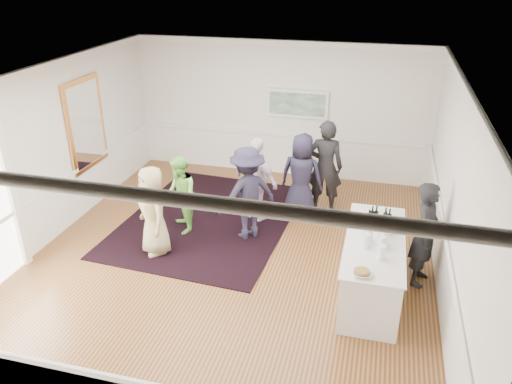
% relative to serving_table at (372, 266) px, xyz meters
% --- Properties ---
extents(floor, '(8.00, 8.00, 0.00)m').
position_rel_serving_table_xyz_m(floor, '(-2.43, 0.42, -0.48)').
color(floor, brown).
rests_on(floor, ground).
extents(ceiling, '(7.00, 8.00, 0.02)m').
position_rel_serving_table_xyz_m(ceiling, '(-2.43, 0.42, 2.72)').
color(ceiling, white).
rests_on(ceiling, wall_back).
extents(wall_left, '(0.02, 8.00, 3.20)m').
position_rel_serving_table_xyz_m(wall_left, '(-5.93, 0.42, 1.12)').
color(wall_left, white).
rests_on(wall_left, floor).
extents(wall_right, '(0.02, 8.00, 3.20)m').
position_rel_serving_table_xyz_m(wall_right, '(1.07, 0.42, 1.12)').
color(wall_right, white).
rests_on(wall_right, floor).
extents(wall_back, '(7.00, 0.02, 3.20)m').
position_rel_serving_table_xyz_m(wall_back, '(-2.43, 4.42, 1.12)').
color(wall_back, white).
rests_on(wall_back, floor).
extents(wall_front, '(7.00, 0.02, 3.20)m').
position_rel_serving_table_xyz_m(wall_front, '(-2.43, -3.58, 1.12)').
color(wall_front, white).
rests_on(wall_front, floor).
extents(wainscoting, '(7.00, 8.00, 1.00)m').
position_rel_serving_table_xyz_m(wainscoting, '(-2.43, 0.42, 0.02)').
color(wainscoting, white).
rests_on(wainscoting, floor).
extents(mirror, '(0.05, 1.25, 1.85)m').
position_rel_serving_table_xyz_m(mirror, '(-5.88, 1.72, 1.32)').
color(mirror, '#E99344').
rests_on(mirror, wall_left).
extents(landscape_painting, '(1.44, 0.06, 0.66)m').
position_rel_serving_table_xyz_m(landscape_painting, '(-2.03, 4.36, 1.30)').
color(landscape_painting, white).
rests_on(landscape_painting, wall_back).
extents(area_rug, '(3.42, 4.35, 0.02)m').
position_rel_serving_table_xyz_m(area_rug, '(-3.30, 1.62, -0.47)').
color(area_rug, black).
rests_on(area_rug, floor).
extents(serving_table, '(0.90, 2.36, 0.96)m').
position_rel_serving_table_xyz_m(serving_table, '(0.00, 0.00, 0.00)').
color(serving_table, silver).
rests_on(serving_table, floor).
extents(bartender, '(0.57, 0.73, 1.77)m').
position_rel_serving_table_xyz_m(bartender, '(0.77, 0.50, 0.40)').
color(bartender, black).
rests_on(bartender, floor).
extents(guest_tan, '(0.94, 0.94, 1.65)m').
position_rel_serving_table_xyz_m(guest_tan, '(-3.82, 0.26, 0.34)').
color(guest_tan, tan).
rests_on(guest_tan, floor).
extents(guest_green, '(0.88, 0.93, 1.53)m').
position_rel_serving_table_xyz_m(guest_green, '(-3.66, 1.09, 0.28)').
color(guest_green, '#7DD053').
rests_on(guest_green, floor).
extents(guest_lilac, '(1.09, 0.86, 1.73)m').
position_rel_serving_table_xyz_m(guest_lilac, '(-2.36, 1.92, 0.39)').
color(guest_lilac, white).
rests_on(guest_lilac, floor).
extents(guest_dark_a, '(1.31, 1.29, 1.80)m').
position_rel_serving_table_xyz_m(guest_dark_a, '(-2.36, 1.20, 0.42)').
color(guest_dark_a, '#1E1C2F').
rests_on(guest_dark_a, floor).
extents(guest_dark_b, '(0.73, 0.49, 1.97)m').
position_rel_serving_table_xyz_m(guest_dark_b, '(-1.11, 2.65, 0.50)').
color(guest_dark_b, black).
rests_on(guest_dark_b, floor).
extents(guest_navy, '(0.91, 0.64, 1.76)m').
position_rel_serving_table_xyz_m(guest_navy, '(-1.54, 2.31, 0.40)').
color(guest_navy, '#1E1C2F').
rests_on(guest_navy, floor).
extents(wine_bottles, '(0.39, 0.25, 0.31)m').
position_rel_serving_table_xyz_m(wine_bottles, '(0.01, 0.49, 0.63)').
color(wine_bottles, black).
rests_on(wine_bottles, serving_table).
extents(juice_pitchers, '(0.38, 0.57, 0.24)m').
position_rel_serving_table_xyz_m(juice_pitchers, '(0.01, -0.25, 0.59)').
color(juice_pitchers, '#70C245').
rests_on(juice_pitchers, serving_table).
extents(ice_bucket, '(0.26, 0.26, 0.25)m').
position_rel_serving_table_xyz_m(ice_bucket, '(0.09, 0.23, 0.59)').
color(ice_bucket, silver).
rests_on(ice_bucket, serving_table).
extents(nut_bowl, '(0.27, 0.27, 0.07)m').
position_rel_serving_table_xyz_m(nut_bowl, '(-0.14, -1.00, 0.51)').
color(nut_bowl, white).
rests_on(nut_bowl, serving_table).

